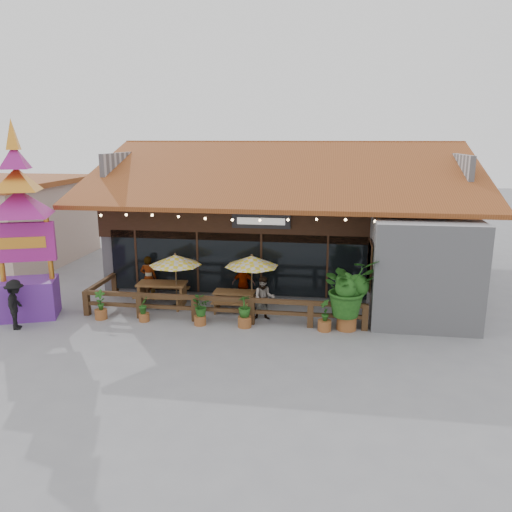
% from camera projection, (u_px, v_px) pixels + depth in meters
% --- Properties ---
extents(ground, '(100.00, 100.00, 0.00)m').
position_uv_depth(ground, '(268.00, 319.00, 17.53)').
color(ground, gray).
rests_on(ground, ground).
extents(restaurant_building, '(15.50, 14.73, 6.09)m').
position_uv_depth(restaurant_building, '(291.00, 226.00, 23.34)').
color(restaurant_building, '#A8A8AC').
rests_on(restaurant_building, ground).
extents(patio_railing, '(10.00, 2.60, 0.92)m').
position_uv_depth(patio_railing, '(203.00, 302.00, 17.46)').
color(patio_railing, '#4C331B').
rests_on(patio_railing, ground).
extents(umbrella_left, '(2.31, 2.31, 2.08)m').
position_uv_depth(umbrella_left, '(175.00, 260.00, 18.42)').
color(umbrella_left, brown).
rests_on(umbrella_left, ground).
extents(umbrella_right, '(2.52, 2.52, 2.12)m').
position_uv_depth(umbrella_right, '(252.00, 261.00, 18.11)').
color(umbrella_right, brown).
rests_on(umbrella_right, ground).
extents(picnic_table_left, '(1.94, 1.71, 0.88)m').
position_uv_depth(picnic_table_left, '(162.00, 290.00, 18.93)').
color(picnic_table_left, brown).
rests_on(picnic_table_left, ground).
extents(picnic_table_right, '(1.50, 1.29, 0.72)m').
position_uv_depth(picnic_table_right, '(234.00, 297.00, 18.38)').
color(picnic_table_right, brown).
rests_on(picnic_table_right, ground).
extents(thai_sign_tower, '(3.50, 3.50, 7.37)m').
position_uv_depth(thai_sign_tower, '(20.00, 208.00, 16.93)').
color(thai_sign_tower, '#632894').
rests_on(thai_sign_tower, ground).
extents(tropical_plant, '(2.29, 2.19, 2.45)m').
position_uv_depth(tropical_plant, '(348.00, 289.00, 16.32)').
color(tropical_plant, brown).
rests_on(tropical_plant, ground).
extents(diner_a, '(0.65, 0.43, 1.76)m').
position_uv_depth(diner_a, '(149.00, 278.00, 19.52)').
color(diner_a, '#341C10').
rests_on(diner_a, ground).
extents(diner_b, '(0.84, 0.70, 1.55)m').
position_uv_depth(diner_b, '(264.00, 298.00, 17.37)').
color(diner_b, '#341C10').
rests_on(diner_b, ground).
extents(diner_c, '(0.93, 0.44, 1.55)m').
position_uv_depth(diner_c, '(244.00, 284.00, 19.06)').
color(diner_c, '#341C10').
rests_on(diner_c, ground).
extents(pedestrian, '(0.99, 1.25, 1.69)m').
position_uv_depth(pedestrian, '(16.00, 305.00, 16.51)').
color(pedestrian, black).
rests_on(pedestrian, ground).
extents(planter_a, '(0.43, 0.43, 1.06)m').
position_uv_depth(planter_a, '(100.00, 307.00, 17.50)').
color(planter_a, brown).
rests_on(planter_a, ground).
extents(planter_b, '(0.39, 0.42, 0.89)m').
position_uv_depth(planter_b, '(144.00, 310.00, 17.28)').
color(planter_b, brown).
rests_on(planter_b, ground).
extents(planter_c, '(0.69, 0.62, 1.00)m').
position_uv_depth(planter_c, '(200.00, 309.00, 16.91)').
color(planter_c, brown).
rests_on(planter_c, ground).
extents(planter_d, '(0.58, 0.58, 1.12)m').
position_uv_depth(planter_d, '(245.00, 312.00, 16.73)').
color(planter_d, brown).
rests_on(planter_d, ground).
extents(planter_e, '(0.45, 0.45, 1.10)m').
position_uv_depth(planter_e, '(325.00, 317.00, 16.42)').
color(planter_e, brown).
rests_on(planter_e, ground).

